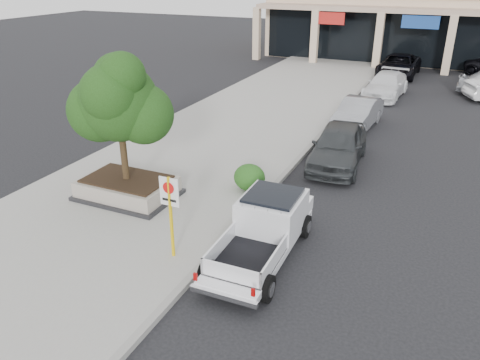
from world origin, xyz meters
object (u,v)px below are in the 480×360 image
planter (128,188)px  pickup_truck (261,233)px  no_parking_sign (170,207)px  curb_car_a (338,146)px  curb_car_b (357,114)px  curb_car_d (399,66)px  curb_car_c (386,85)px  planter_tree (125,101)px

planter → pickup_truck: size_ratio=0.66×
planter → no_parking_sign: size_ratio=1.39×
curb_car_a → curb_car_b: curb_car_a is taller
curb_car_b → curb_car_d: 13.25m
no_parking_sign → curb_car_d: 26.83m
curb_car_c → curb_car_d: (-0.08, 6.43, 0.06)m
planter_tree → curb_car_d: bearing=77.2°
curb_car_c → curb_car_b: bearing=-88.3°
pickup_truck → curb_car_c: pickup_truck is taller
planter_tree → pickup_truck: bearing=-15.8°
pickup_truck → curb_car_b: size_ratio=1.12×
planter_tree → planter: bearing=-131.0°
curb_car_a → curb_car_b: (-0.26, 5.00, -0.09)m
no_parking_sign → curb_car_a: bearing=74.3°
planter_tree → pickup_truck: 6.04m
curb_car_b → no_parking_sign: bearing=-94.1°
pickup_truck → curb_car_d: (0.27, 25.63, 0.00)m
planter → pickup_truck: bearing=-13.9°
curb_car_c → planter: bearing=-103.4°
pickup_truck → curb_car_d: size_ratio=0.88×
planter_tree → curb_car_b: size_ratio=0.92×
planter_tree → curb_car_a: size_ratio=0.85×
no_parking_sign → pickup_truck: no_parking_sign is taller
planter → curb_car_d: curb_car_d is taller
no_parking_sign → curb_car_c: size_ratio=0.47×
curb_car_b → planter_tree: bearing=-110.9°
curb_car_b → curb_car_c: (0.32, 6.83, -0.00)m
curb_car_a → curb_car_d: bearing=85.8°
planter → curb_car_a: 8.29m
planter → curb_car_c: 18.77m
planter → planter_tree: planter_tree is taller
no_parking_sign → curb_car_a: no_parking_sign is taller
planter_tree → curb_car_c: (5.58, 17.72, -2.70)m
pickup_truck → curb_car_d: bearing=88.4°
planter → curb_car_a: size_ratio=0.68×
no_parking_sign → curb_car_d: size_ratio=0.42×
planter → curb_car_b: bearing=64.0°
pickup_truck → curb_car_a: curb_car_a is taller
no_parking_sign → curb_car_b: size_ratio=0.53×
planter_tree → curb_car_c: size_ratio=0.81×
planter → pickup_truck: pickup_truck is taller
curb_car_a → curb_car_d: 18.25m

